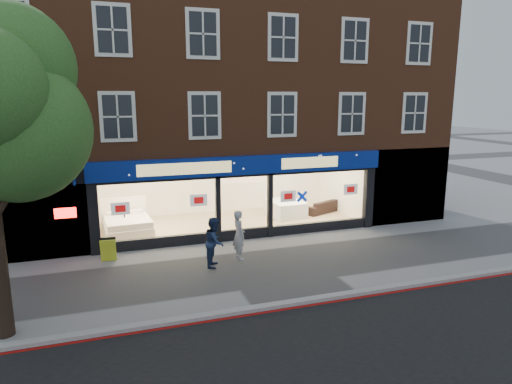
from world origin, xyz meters
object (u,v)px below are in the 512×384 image
mattress_stack (285,208)px  sofa (321,206)px  a_board (108,250)px  display_bed (127,224)px  pedestrian_blue (215,242)px  pedestrian_grey (239,235)px

mattress_stack → sofa: bearing=1.6°
mattress_stack → a_board: bearing=-156.9°
display_bed → sofa: 8.92m
display_bed → a_board: 3.02m
pedestrian_blue → pedestrian_grey: bearing=-43.7°
mattress_stack → pedestrian_blue: bearing=-132.5°
display_bed → a_board: bearing=-109.1°
pedestrian_grey → pedestrian_blue: size_ratio=1.03×
sofa → a_board: bearing=-3.6°
mattress_stack → display_bed: bearing=-176.6°
mattress_stack → a_board: (-7.83, -3.34, -0.05)m
a_board → pedestrian_grey: 4.44m
display_bed → pedestrian_blue: (2.52, -4.52, 0.37)m
sofa → pedestrian_grey: (-5.44, -4.57, 0.46)m
mattress_stack → pedestrian_grey: pedestrian_grey is taller
sofa → pedestrian_blue: (-6.39, -4.99, 0.43)m
pedestrian_grey → pedestrian_blue: 1.04m
mattress_stack → a_board: mattress_stack is taller
mattress_stack → pedestrian_grey: bearing=-128.3°
pedestrian_grey → pedestrian_blue: bearing=108.6°
sofa → pedestrian_grey: pedestrian_grey is taller
pedestrian_grey → pedestrian_blue: (-0.95, -0.42, -0.03)m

